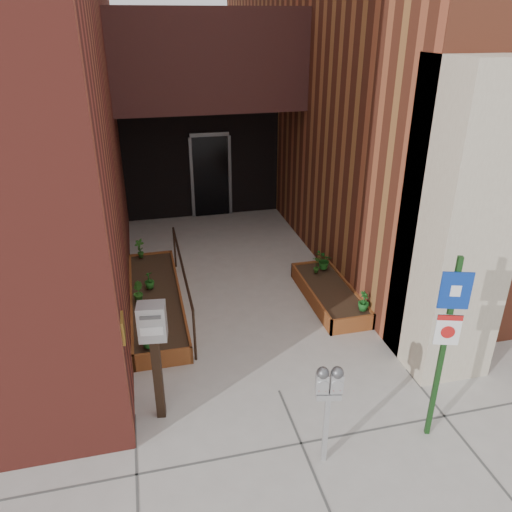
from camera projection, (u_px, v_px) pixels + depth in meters
ground at (279, 391)px, 7.07m from camera, size 80.00×80.00×0.00m
architecture at (189, 8)px, 10.94m from camera, size 20.00×14.60×10.00m
planter_left at (156, 301)px, 9.06m from camera, size 0.90×3.60×0.30m
planter_right at (329, 294)px, 9.28m from camera, size 0.80×2.20×0.30m
handrail at (182, 270)px, 8.85m from camera, size 0.04×3.34×0.90m
parking_meter at (329, 390)px, 5.52m from camera, size 0.31×0.17×1.36m
sign_post at (447, 333)px, 5.69m from camera, size 0.33×0.13×2.49m
payment_dropbox at (154, 338)px, 6.12m from camera, size 0.37×0.30×1.71m
shrub_left_a at (148, 336)px, 7.46m from camera, size 0.46×0.46×0.36m
shrub_left_b at (138, 292)px, 8.64m from camera, size 0.26×0.26×0.38m
shrub_left_c at (149, 280)px, 9.10m from camera, size 0.26×0.26×0.33m
shrub_left_d at (140, 248)px, 10.26m from camera, size 0.30×0.30×0.40m
shrub_right_a at (364, 301)px, 8.40m from camera, size 0.27×0.27×0.34m
shrub_right_b at (317, 265)px, 9.65m from camera, size 0.26×0.26×0.35m
shrub_right_c at (324, 261)px, 9.79m from camera, size 0.46×0.46×0.36m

